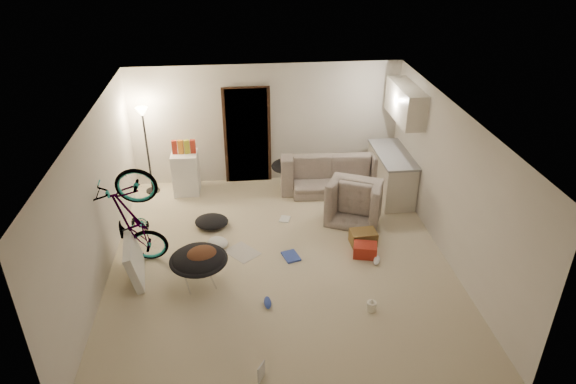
{
  "coord_description": "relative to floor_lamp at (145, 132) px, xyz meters",
  "views": [
    {
      "loc": [
        -0.6,
        -6.95,
        5.05
      ],
      "look_at": [
        0.2,
        0.6,
        0.94
      ],
      "focal_mm": 32.0,
      "sensor_mm": 36.0,
      "label": 1
    }
  ],
  "objects": [
    {
      "name": "clothes_lump_a",
      "position": [
        1.25,
        -1.5,
        -1.21
      ],
      "size": [
        0.7,
        0.63,
        0.2
      ],
      "primitive_type": "ellipsoid",
      "rotation": [
        0.0,
        0.0,
        -0.17
      ],
      "color": "black",
      "rests_on": "floor"
    },
    {
      "name": "bicycle",
      "position": [
        0.1,
        -2.55,
        -0.82
      ],
      "size": [
        1.86,
        0.84,
        1.06
      ],
      "primitive_type": "imported",
      "rotation": [
        0.0,
        -0.17,
        1.55
      ],
      "color": "black",
      "rests_on": "floor"
    },
    {
      "name": "doorway",
      "position": [
        2.0,
        0.32,
        -0.29
      ],
      "size": [
        0.85,
        0.1,
        2.04
      ],
      "primitive_type": "cube",
      "color": "black",
      "rests_on": "floor"
    },
    {
      "name": "book_asset",
      "position": [
        1.9,
        -5.2,
        -1.3
      ],
      "size": [
        0.3,
        0.28,
        0.02
      ],
      "primitive_type": "imported",
      "rotation": [
        0.0,
        0.0,
        1.01
      ],
      "color": "#A22718",
      "rests_on": "floor"
    },
    {
      "name": "newspaper",
      "position": [
        1.78,
        -2.39,
        -1.3
      ],
      "size": [
        0.66,
        0.68,
        0.01
      ],
      "primitive_type": "cube",
      "rotation": [
        0.0,
        0.0,
        0.69
      ],
      "color": "#B8B2AA",
      "rests_on": "floor"
    },
    {
      "name": "wall_left",
      "position": [
        -0.36,
        -2.65,
        -0.06
      ],
      "size": [
        0.02,
        6.0,
        2.5
      ],
      "primitive_type": "cube",
      "color": "silver",
      "rests_on": "floor"
    },
    {
      "name": "snack_box_3",
      "position": [
        0.91,
        -0.1,
        -0.31
      ],
      "size": [
        0.11,
        0.08,
        0.3
      ],
      "primitive_type": "cube",
      "rotation": [
        0.0,
        0.0,
        -0.15
      ],
      "color": "#A22718",
      "rests_on": "mini_fridge"
    },
    {
      "name": "door_trim",
      "position": [
        2.0,
        0.29,
        -0.29
      ],
      "size": [
        0.97,
        0.04,
        2.1
      ],
      "primitive_type": "cube",
      "color": "black",
      "rests_on": "floor"
    },
    {
      "name": "sofa",
      "position": [
        3.68,
        -0.2,
        -1.0
      ],
      "size": [
        2.11,
        0.91,
        0.61
      ],
      "primitive_type": "imported",
      "rotation": [
        0.0,
        0.0,
        3.09
      ],
      "color": "#3D463E",
      "rests_on": "floor"
    },
    {
      "name": "book_blue",
      "position": [
        2.59,
        -2.61,
        -1.29
      ],
      "size": [
        0.32,
        0.38,
        0.03
      ],
      "primitive_type": "cube",
      "rotation": [
        0.0,
        0.0,
        0.29
      ],
      "color": "#2E45A6",
      "rests_on": "floor"
    },
    {
      "name": "wall_front",
      "position": [
        2.4,
        -5.66,
        -0.06
      ],
      "size": [
        5.5,
        0.02,
        2.5
      ],
      "primitive_type": "cube",
      "color": "silver",
      "rests_on": "floor"
    },
    {
      "name": "clothes_lump_c",
      "position": [
        1.37,
        -2.14,
        -1.25
      ],
      "size": [
        0.5,
        0.51,
        0.12
      ],
      "primitive_type": "ellipsoid",
      "rotation": [
        0.0,
        0.0,
        -0.91
      ],
      "color": "silver",
      "rests_on": "floor"
    },
    {
      "name": "kitchen_counter",
      "position": [
        4.83,
        -0.65,
        -0.87
      ],
      "size": [
        0.6,
        1.5,
        0.88
      ],
      "primitive_type": "cube",
      "color": "beige",
      "rests_on": "floor"
    },
    {
      "name": "mini_fridge",
      "position": [
        0.72,
        -0.1,
        -0.87
      ],
      "size": [
        0.52,
        0.52,
        0.87
      ],
      "primitive_type": "cube",
      "rotation": [
        0.0,
        0.0,
        -0.03
      ],
      "color": "white",
      "rests_on": "floor"
    },
    {
      "name": "kitchen_uppers",
      "position": [
        4.96,
        -0.65,
        0.64
      ],
      "size": [
        0.38,
        1.4,
        0.65
      ],
      "primitive_type": "cube",
      "color": "beige",
      "rests_on": "wall_right"
    },
    {
      "name": "hoodie",
      "position": [
        1.17,
        -3.2,
        -0.74
      ],
      "size": [
        0.61,
        0.58,
        0.22
      ],
      "primitive_type": "ellipsoid",
      "rotation": [
        0.0,
        0.0,
        0.51
      ],
      "color": "#512D1C",
      "rests_on": "saucer_chair"
    },
    {
      "name": "snack_box_0",
      "position": [
        0.55,
        -0.1,
        -0.31
      ],
      "size": [
        0.1,
        0.07,
        0.3
      ],
      "primitive_type": "cube",
      "rotation": [
        0.0,
        0.0,
        -0.0
      ],
      "color": "#A22718",
      "rests_on": "mini_fridge"
    },
    {
      "name": "ceiling",
      "position": [
        2.4,
        -2.65,
        1.2
      ],
      "size": [
        5.5,
        6.0,
        0.02
      ],
      "primitive_type": "cube",
      "color": "white",
      "rests_on": "wall_back"
    },
    {
      "name": "floor",
      "position": [
        2.4,
        -2.65,
        -1.32
      ],
      "size": [
        5.5,
        6.0,
        0.02
      ],
      "primitive_type": "cube",
      "color": "beige",
      "rests_on": "ground"
    },
    {
      "name": "sofa_drape",
      "position": [
        2.73,
        -0.2,
        -0.77
      ],
      "size": [
        0.63,
        0.55,
        0.28
      ],
      "primitive_type": "ellipsoid",
      "rotation": [
        0.0,
        0.0,
        0.17
      ],
      "color": "black",
      "rests_on": "sofa"
    },
    {
      "name": "snack_box_1",
      "position": [
        0.67,
        -0.1,
        -0.31
      ],
      "size": [
        0.11,
        0.08,
        0.3
      ],
      "primitive_type": "cube",
      "rotation": [
        0.0,
        0.0,
        -0.14
      ],
      "color": "orange",
      "rests_on": "mini_fridge"
    },
    {
      "name": "wall_back",
      "position": [
        2.4,
        0.36,
        -0.06
      ],
      "size": [
        5.5,
        0.02,
        2.5
      ],
      "primitive_type": "cube",
      "color": "silver",
      "rests_on": "floor"
    },
    {
      "name": "drink_case_a",
      "position": [
        3.88,
        -2.35,
        -1.18
      ],
      "size": [
        0.46,
        0.34,
        0.25
      ],
      "primitive_type": "cube",
      "rotation": [
        0.0,
        0.0,
        0.06
      ],
      "color": "brown",
      "rests_on": "floor"
    },
    {
      "name": "armchair",
      "position": [
        3.98,
        -1.39,
        -0.99
      ],
      "size": [
        1.25,
        1.19,
        0.64
      ],
      "primitive_type": "imported",
      "rotation": [
        0.0,
        0.0,
        2.71
      ],
      "color": "#3D463E",
      "rests_on": "floor"
    },
    {
      "name": "counter_top",
      "position": [
        4.83,
        -0.65,
        -0.41
      ],
      "size": [
        0.64,
        1.54,
        0.04
      ],
      "primitive_type": "cube",
      "color": "gray",
      "rests_on": "kitchen_counter"
    },
    {
      "name": "shoe_4",
      "position": [
        3.98,
        -2.91,
        -1.26
      ],
      "size": [
        0.2,
        0.28,
        0.1
      ],
      "primitive_type": "ellipsoid",
      "rotation": [
        0.0,
        0.0,
        1.17
      ],
      "color": "white",
      "rests_on": "floor"
    },
    {
      "name": "shoe_0",
      "position": [
        2.87,
        -0.1,
        -1.26
      ],
      "size": [
        0.28,
        0.19,
        0.09
      ],
      "primitive_type": "ellipsoid",
      "rotation": [
        0.0,
        0.0,
        0.35
      ],
      "color": "#2E45A6",
      "rests_on": "floor"
    },
    {
      "name": "snack_box_2",
      "position": [
        0.79,
        -0.1,
        -0.31
      ],
      "size": [
        0.12,
        0.1,
        0.3
      ],
      "primitive_type": "cube",
      "rotation": [
        0.0,
        0.0,
        0.36
      ],
      "color": "gold",
      "rests_on": "mini_fridge"
    },
    {
      "name": "shoe_2",
      "position": [
        2.12,
        -3.77,
        -1.26
      ],
      "size": [
        0.11,
        0.26,
        0.1
      ],
      "primitive_type": "ellipsoid",
      "rotation": [
        0.0,
        0.0,
        1.59
      ],
      "color": "#2E45A6",
      "rests_on": "floor"
    },
    {
      "name": "saucer_chair",
      "position": [
        1.12,
        -3.17,
        -0.93
      ],
      "size": [
        0.88,
        0.88,
        0.63
      ],
      "color": "silver",
      "rests_on": "floor"
    },
    {
      "name": "wall_right",
      "position": [
        5.16,
        -2.65,
        -0.06
      ],
      "size": [
        0.02,
        6.0,
        2.5
      ],
      "primitive_type": "cube",
      "color": "silver",
      "rests_on": "floor"
    },
    {
      "name": "juicer",
      "position": [
        3.6,
        -4.03,
        -1.22
      ],
      "size": [
        0.14,
        0.14,
        0.2
      ],
      "color": "white",
      "rests_on": "floor"
    },
    {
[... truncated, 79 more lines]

